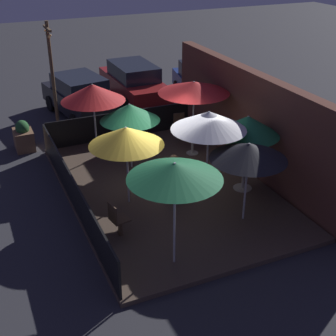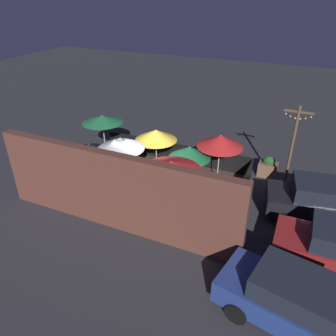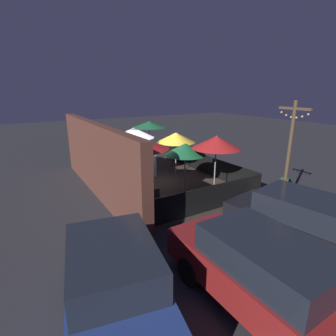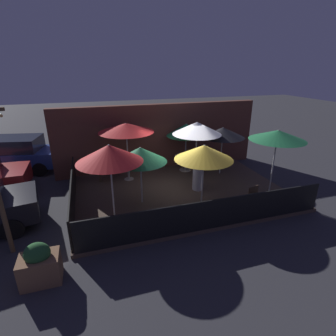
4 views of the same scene
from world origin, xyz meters
TOP-DOWN VIEW (x-y plane):
  - ground_plane at (0.00, 0.00)m, footprint 60.00×60.00m
  - patio_deck at (0.00, 0.00)m, footprint 7.92×5.39m
  - building_wall at (0.00, 2.92)m, footprint 9.52×0.36m
  - fence_front at (0.00, -2.65)m, footprint 7.72×0.05m
  - fence_side_left at (-3.91, 0.00)m, footprint 0.05×5.19m
  - patio_umbrella_0 at (-1.71, 1.71)m, footprint 2.23×2.23m
  - patio_umbrella_1 at (0.96, 1.97)m, footprint 1.75×1.75m
  - patio_umbrella_2 at (-1.60, -0.45)m, footprint 1.79×1.79m
  - patio_umbrella_3 at (3.18, -1.18)m, footprint 1.97×1.97m
  - patio_umbrella_4 at (-2.66, -1.23)m, footprint 1.96×1.96m
  - patio_umbrella_5 at (0.95, 0.79)m, footprint 1.96×1.96m
  - patio_umbrella_6 at (0.34, -1.23)m, footprint 1.94×1.94m
  - patio_umbrella_7 at (2.31, 1.14)m, footprint 1.88×1.88m
  - dining_table_0 at (-1.71, 1.71)m, footprint 0.72×0.72m
  - dining_table_1 at (0.96, 1.97)m, footprint 0.97×0.97m
  - patio_chair_0 at (1.74, -2.00)m, footprint 0.47×0.47m
  - patio_chair_1 at (-2.97, 1.84)m, footprint 0.44×0.44m
  - patron_0 at (0.71, -0.06)m, footprint 0.60×0.60m
  - planter_box at (-4.56, -3.24)m, footprint 0.87×0.61m
  - light_post at (-5.46, -1.89)m, footprint 1.10×0.12m
  - parked_car_0 at (-6.92, -0.66)m, footprint 4.23×2.35m
  - parked_car_1 at (-7.86, 1.94)m, footprint 4.58×1.84m
  - parked_car_2 at (-6.48, 4.54)m, footprint 4.28×2.45m

SIDE VIEW (x-z plane):
  - ground_plane at x=0.00m, z-range 0.00..0.00m
  - patio_deck at x=0.00m, z-range 0.00..0.12m
  - planter_box at x=-4.56m, z-range -0.06..0.97m
  - fence_front at x=0.00m, z-range 0.12..1.07m
  - fence_side_left at x=-3.91m, z-range 0.12..1.07m
  - patio_chair_0 at x=1.74m, z-range 0.16..1.06m
  - patio_chair_1 at x=-2.97m, z-range 0.16..1.07m
  - dining_table_1 at x=0.96m, z-range 0.34..1.05m
  - dining_table_0 at x=-1.71m, z-range 0.33..1.07m
  - patron_0 at x=0.71m, z-range 0.05..1.37m
  - parked_car_0 at x=-6.92m, z-range 0.03..1.65m
  - parked_car_2 at x=-6.48m, z-range 0.03..1.65m
  - parked_car_1 at x=-7.86m, z-range 0.04..1.66m
  - building_wall at x=0.00m, z-range 0.00..3.07m
  - patio_umbrella_2 at x=-1.60m, z-range 0.88..2.92m
  - patio_umbrella_7 at x=2.31m, z-range 0.96..3.06m
  - patio_umbrella_1 at x=0.96m, z-range 0.94..3.12m
  - patio_umbrella_6 at x=0.34m, z-range 0.96..3.12m
  - light_post at x=-5.46m, z-range 0.23..4.25m
  - patio_umbrella_4 at x=-2.66m, z-range 1.07..3.51m
  - patio_umbrella_5 at x=0.95m, z-range 1.12..3.60m
  - patio_umbrella_0 at x=-1.71m, z-range 1.15..3.57m
  - patio_umbrella_3 at x=3.18m, z-range 1.16..3.61m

